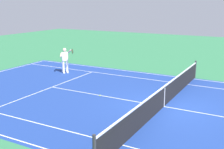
{
  "coord_description": "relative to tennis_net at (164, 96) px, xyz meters",
  "views": [
    {
      "loc": [
        -3.81,
        11.76,
        4.47
      ],
      "look_at": [
        3.15,
        -0.92,
        0.9
      ],
      "focal_mm": 46.27,
      "sensor_mm": 36.0,
      "label": 1
    }
  ],
  "objects": [
    {
      "name": "ground_plane",
      "position": [
        0.0,
        0.0,
        -0.49
      ],
      "size": [
        60.0,
        60.0,
        0.0
      ],
      "primitive_type": "plane",
      "color": "#2D7247"
    },
    {
      "name": "court_slab",
      "position": [
        0.0,
        0.0,
        -0.49
      ],
      "size": [
        24.2,
        11.4,
        0.0
      ],
      "primitive_type": "cube",
      "color": "navy",
      "rests_on": "ground_plane"
    },
    {
      "name": "court_line_markings",
      "position": [
        0.0,
        0.0,
        -0.49
      ],
      "size": [
        23.85,
        11.05,
        0.01
      ],
      "color": "white",
      "rests_on": "ground_plane"
    },
    {
      "name": "tennis_net",
      "position": [
        0.0,
        0.0,
        0.0
      ],
      "size": [
        0.1,
        11.7,
        1.08
      ],
      "color": "#2D2D33",
      "rests_on": "ground_plane"
    },
    {
      "name": "tennis_player_near",
      "position": [
        7.83,
        -3.06,
        0.44
      ],
      "size": [
        1.16,
        0.75,
        1.7
      ],
      "color": "white",
      "rests_on": "ground_plane"
    },
    {
      "name": "tennis_ball",
      "position": [
        3.27,
        0.09,
        -0.46
      ],
      "size": [
        0.07,
        0.07,
        0.07
      ],
      "primitive_type": "sphere",
      "color": "#CCE01E",
      "rests_on": "ground_plane"
    }
  ]
}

